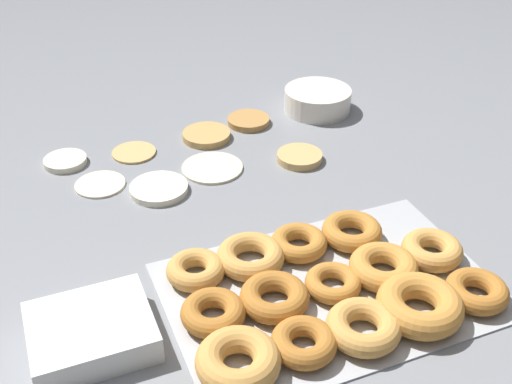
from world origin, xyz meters
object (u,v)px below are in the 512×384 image
Objects in this scene: pancake_2 at (65,161)px; pancake_4 at (300,157)px; pancake_7 at (100,183)px; container_stack at (91,332)px; pancake_3 at (134,152)px; batter_bowl at (318,100)px; pancake_0 at (213,167)px; pancake_1 at (249,121)px; pancake_5 at (206,135)px; donut_tray at (330,289)px; pancake_6 at (159,189)px.

pancake_4 reaches higher than pancake_2.
container_stack is at bearing -102.05° from pancake_7.
batter_bowl is (0.42, 0.04, 0.02)m from pancake_3.
pancake_0 is 1.29× the size of pancake_1.
pancake_0 is 1.18× the size of pancake_5.
pancake_7 is 0.39m from container_stack.
donut_tray is (0.24, -0.42, 0.01)m from pancake_7.
pancake_5 is at bearing 76.82° from pancake_0.
pancake_0 is at bearing -6.26° from pancake_7.
batter_bowl is at bearing 6.65° from pancake_5.
pancake_0 is at bearing -103.18° from pancake_5.
batter_bowl is (0.13, 0.18, 0.02)m from pancake_4.
pancake_5 is (-0.10, -0.03, 0.00)m from pancake_1.
container_stack is (-0.29, -0.36, 0.02)m from pancake_0.
container_stack reaches higher than pancake_5.
pancake_0 is 0.12m from pancake_6.
batter_bowl is (0.27, 0.03, 0.02)m from pancake_5.
donut_tray is (-0.09, -0.54, 0.01)m from pancake_1.
batter_bowl is at bearing 64.88° from donut_tray.
container_stack reaches higher than pancake_4.
pancake_2 is at bearing 159.43° from pancake_4.
pancake_1 is at bearing 48.19° from pancake_0.
pancake_4 is at bearing -20.57° from pancake_2.
pancake_2 is 0.51× the size of container_stack.
pancake_4 is (0.03, -0.18, 0.00)m from pancake_1.
pancake_2 is at bearing 175.20° from pancake_3.
batter_bowl reaches higher than pancake_3.
pancake_5 is at bearing 1.96° from pancake_3.
pancake_1 is 0.57× the size of container_stack.
batter_bowl is at bearing 40.98° from container_stack.
pancake_7 is 0.62× the size of batter_bowl.
donut_tray is at bearing -115.12° from batter_bowl.
pancake_5 is at bearing 132.26° from pancake_4.
container_stack is at bearing -123.59° from pancake_5.
pancake_7 is at bearing -157.83° from pancake_5.
pancake_0 is 0.33m from batter_bowl.
pancake_7 is (-0.37, 0.06, -0.00)m from pancake_4.
pancake_3 is (0.13, -0.01, -0.00)m from pancake_2.
pancake_5 is (0.15, 0.01, 0.00)m from pancake_3.
pancake_3 is 0.53m from donut_tray.
batter_bowl is at bearing 2.66° from pancake_2.
container_stack is at bearing -144.44° from pancake_4.
pancake_7 is at bearing 77.95° from container_stack.
pancake_4 is 0.84× the size of pancake_6.
batter_bowl is at bearing 54.56° from pancake_4.
batter_bowl is (0.41, 0.19, 0.02)m from pancake_6.
pancake_3 is at bearing 137.54° from pancake_0.
donut_tray is at bearing -60.89° from pancake_2.
batter_bowl is (0.50, 0.13, 0.02)m from pancake_7.
pancake_4 is at bearing -47.74° from pancake_5.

